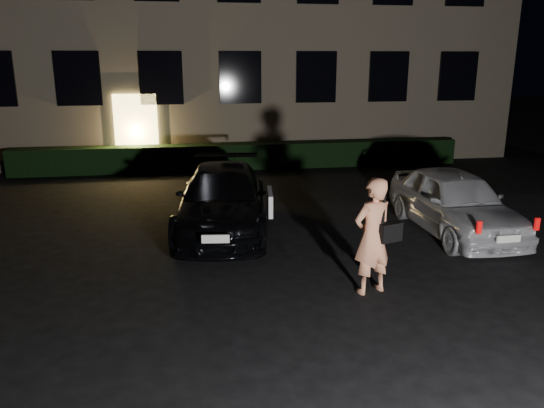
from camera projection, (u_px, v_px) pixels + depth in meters
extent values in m
plane|color=black|center=(319.00, 305.00, 8.08)|extent=(80.00, 80.00, 0.00)
cube|color=#F5D46C|center=(137.00, 132.00, 17.61)|extent=(1.40, 0.10, 2.50)
cube|color=black|center=(78.00, 79.00, 16.87)|extent=(1.40, 0.10, 1.70)
cube|color=black|center=(161.00, 78.00, 17.28)|extent=(1.40, 0.10, 1.70)
cube|color=black|center=(240.00, 78.00, 17.68)|extent=(1.40, 0.10, 1.70)
cube|color=black|center=(316.00, 77.00, 18.09)|extent=(1.40, 0.10, 1.70)
cube|color=black|center=(389.00, 77.00, 18.50)|extent=(1.40, 0.10, 1.70)
cube|color=black|center=(458.00, 76.00, 18.90)|extent=(1.40, 0.10, 1.70)
cube|color=black|center=(243.00, 156.00, 17.95)|extent=(15.00, 0.70, 0.85)
imported|color=black|center=(222.00, 199.00, 11.56)|extent=(2.43, 4.82, 1.34)
cube|color=white|center=(270.00, 202.00, 10.73)|extent=(0.20, 0.96, 0.45)
cube|color=silver|center=(216.00, 239.00, 9.27)|extent=(0.49, 0.10, 0.15)
imported|color=silver|center=(455.00, 202.00, 11.30)|extent=(1.66, 4.02, 1.37)
cube|color=red|center=(479.00, 227.00, 9.37)|extent=(0.08, 0.05, 0.23)
cube|color=red|center=(537.00, 224.00, 9.56)|extent=(0.08, 0.05, 0.23)
cube|color=silver|center=(509.00, 239.00, 9.48)|extent=(0.46, 0.05, 0.13)
imported|color=tan|center=(372.00, 236.00, 8.30)|extent=(0.80, 0.65, 1.89)
cube|color=black|center=(390.00, 232.00, 8.28)|extent=(0.42, 0.29, 0.30)
cube|color=black|center=(383.00, 206.00, 8.15)|extent=(0.06, 0.07, 0.59)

